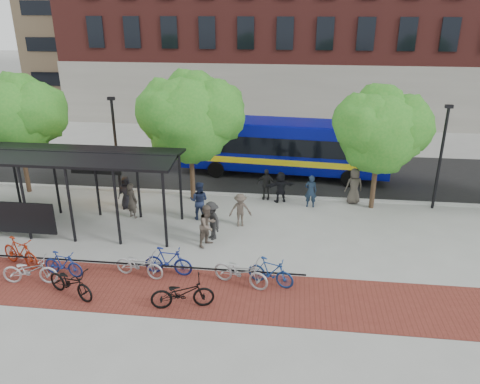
# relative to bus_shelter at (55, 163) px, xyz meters

# --- Properties ---
(ground) EXTENTS (160.00, 160.00, 0.00)m
(ground) POSITION_rel_bus_shelter_xyz_m (8.13, 0.48, -3.00)
(ground) COLOR #9E9E99
(ground) RESTS_ON ground
(asphalt_street) EXTENTS (160.00, 8.00, 0.01)m
(asphalt_street) POSITION_rel_bus_shelter_xyz_m (8.13, 8.48, -2.99)
(asphalt_street) COLOR black
(asphalt_street) RESTS_ON ground
(curb) EXTENTS (160.00, 0.25, 0.12)m
(curb) POSITION_rel_bus_shelter_xyz_m (8.13, 4.48, -2.94)
(curb) COLOR #B7B7B2
(curb) RESTS_ON ground
(brick_strip) EXTENTS (24.00, 3.00, 0.01)m
(brick_strip) POSITION_rel_bus_shelter_xyz_m (6.13, -4.52, -3.00)
(brick_strip) COLOR maroon
(brick_strip) RESTS_ON ground
(bike_rack_rail) EXTENTS (12.00, 0.05, 0.95)m
(bike_rack_rail) POSITION_rel_bus_shelter_xyz_m (4.83, -3.62, -3.00)
(bike_rack_rail) COLOR black
(bike_rack_rail) RESTS_ON ground
(bus_shelter) EXTENTS (10.60, 3.07, 3.60)m
(bus_shelter) POSITION_rel_bus_shelter_xyz_m (0.00, 0.00, 0.00)
(bus_shelter) COLOR black
(bus_shelter) RESTS_ON ground
(tree_a) EXTENTS (4.90, 4.00, 6.18)m
(tree_a) POSITION_rel_bus_shelter_xyz_m (-3.77, 3.83, 1.24)
(tree_a) COLOR #382619
(tree_a) RESTS_ON ground
(tree_b) EXTENTS (5.15, 4.20, 6.47)m
(tree_b) POSITION_rel_bus_shelter_xyz_m (5.23, 3.83, 1.46)
(tree_b) COLOR #382619
(tree_b) RESTS_ON ground
(tree_c) EXTENTS (4.66, 3.80, 5.92)m
(tree_c) POSITION_rel_bus_shelter_xyz_m (14.22, 3.83, 1.06)
(tree_c) COLOR #382619
(tree_c) RESTS_ON ground
(lamp_post_left) EXTENTS (0.35, 0.20, 5.12)m
(lamp_post_left) POSITION_rel_bus_shelter_xyz_m (1.13, 4.08, -0.25)
(lamp_post_left) COLOR black
(lamp_post_left) RESTS_ON ground
(lamp_post_right) EXTENTS (0.35, 0.20, 5.12)m
(lamp_post_right) POSITION_rel_bus_shelter_xyz_m (17.13, 4.08, -0.25)
(lamp_post_right) COLOR black
(lamp_post_right) RESTS_ON ground
(bus) EXTENTS (11.98, 3.54, 3.19)m
(bus) POSITION_rel_bus_shelter_xyz_m (9.64, 8.14, -1.17)
(bus) COLOR #070F88
(bus) RESTS_ON ground
(bike_1) EXTENTS (2.00, 1.25, 1.17)m
(bike_1) POSITION_rel_bus_shelter_xyz_m (-0.02, -3.50, -2.42)
(bike_1) COLOR maroon
(bike_1) RESTS_ON ground
(bike_2) EXTENTS (2.05, 0.88, 1.05)m
(bike_2) POSITION_rel_bus_shelter_xyz_m (0.99, -4.60, -2.48)
(bike_2) COLOR #BDBDC0
(bike_2) RESTS_ON ground
(bike_3) EXTENTS (1.68, 0.73, 0.97)m
(bike_3) POSITION_rel_bus_shelter_xyz_m (1.94, -3.99, -2.51)
(bike_3) COLOR navy
(bike_3) RESTS_ON ground
(bike_4) EXTENTS (2.17, 1.48, 1.08)m
(bike_4) POSITION_rel_bus_shelter_xyz_m (2.81, -5.20, -2.46)
(bike_4) COLOR black
(bike_4) RESTS_ON ground
(bike_6) EXTENTS (2.02, 1.04, 1.01)m
(bike_6) POSITION_rel_bus_shelter_xyz_m (4.75, -3.71, -2.49)
(bike_6) COLOR #B2B2B5
(bike_6) RESTS_ON ground
(bike_7) EXTENTS (1.87, 0.66, 1.10)m
(bike_7) POSITION_rel_bus_shelter_xyz_m (5.77, -3.44, -2.45)
(bike_7) COLOR navy
(bike_7) RESTS_ON ground
(bike_8) EXTENTS (2.21, 1.19, 1.10)m
(bike_8) POSITION_rel_bus_shelter_xyz_m (6.76, -5.37, -2.45)
(bike_8) COLOR black
(bike_8) RESTS_ON ground
(bike_10) EXTENTS (2.25, 1.40, 1.12)m
(bike_10) POSITION_rel_bus_shelter_xyz_m (8.52, -3.83, -2.44)
(bike_10) COLOR #A7A7AA
(bike_10) RESTS_ON ground
(bike_11) EXTENTS (1.82, 1.06, 1.06)m
(bike_11) POSITION_rel_bus_shelter_xyz_m (9.58, -3.68, -2.47)
(bike_11) COLOR navy
(bike_11) RESTS_ON ground
(pedestrian_0) EXTENTS (0.86, 0.62, 1.65)m
(pedestrian_0) POSITION_rel_bus_shelter_xyz_m (2.16, 2.27, -2.18)
(pedestrian_0) COLOR black
(pedestrian_0) RESTS_ON ground
(pedestrian_1) EXTENTS (0.75, 0.66, 1.72)m
(pedestrian_1) POSITION_rel_bus_shelter_xyz_m (2.79, 1.28, -2.14)
(pedestrian_1) COLOR #3A352F
(pedestrian_1) RESTS_ON ground
(pedestrian_2) EXTENTS (0.94, 0.76, 1.84)m
(pedestrian_2) POSITION_rel_bus_shelter_xyz_m (5.95, 1.48, -2.08)
(pedestrian_2) COLOR #1C2541
(pedestrian_2) RESTS_ON ground
(pedestrian_3) EXTENTS (1.10, 0.76, 1.57)m
(pedestrian_3) POSITION_rel_bus_shelter_xyz_m (7.93, 0.96, -2.22)
(pedestrian_3) COLOR #4B4138
(pedestrian_3) RESTS_ON ground
(pedestrian_4) EXTENTS (0.97, 0.47, 1.61)m
(pedestrian_4) POSITION_rel_bus_shelter_xyz_m (8.86, 4.28, -2.19)
(pedestrian_4) COLOR #252525
(pedestrian_4) RESTS_ON ground
(pedestrian_5) EXTENTS (1.56, 0.95, 1.60)m
(pedestrian_5) POSITION_rel_bus_shelter_xyz_m (9.62, 3.97, -2.20)
(pedestrian_5) COLOR black
(pedestrian_5) RESTS_ON ground
(pedestrian_6) EXTENTS (1.01, 0.80, 1.83)m
(pedestrian_6) POSITION_rel_bus_shelter_xyz_m (13.28, 4.28, -2.09)
(pedestrian_6) COLOR #48423A
(pedestrian_6) RESTS_ON ground
(pedestrian_7) EXTENTS (0.61, 0.40, 1.66)m
(pedestrian_7) POSITION_rel_bus_shelter_xyz_m (11.12, 3.51, -2.17)
(pedestrian_7) COLOR #1B2A40
(pedestrian_7) RESTS_ON ground
(pedestrian_8) EXTENTS (1.03, 1.10, 1.81)m
(pedestrian_8) POSITION_rel_bus_shelter_xyz_m (6.81, -1.02, -2.10)
(pedestrian_8) COLOR brown
(pedestrian_8) RESTS_ON ground
(pedestrian_9) EXTENTS (1.21, 1.24, 1.71)m
(pedestrian_9) POSITION_rel_bus_shelter_xyz_m (6.87, -0.44, -2.15)
(pedestrian_9) COLOR #242424
(pedestrian_9) RESTS_ON ground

